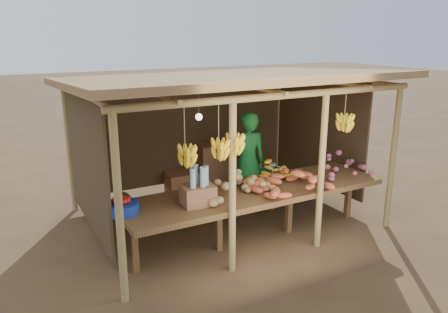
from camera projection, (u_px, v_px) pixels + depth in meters
name	position (u px, v px, depth m)	size (l,w,h in m)	color
ground	(224.00, 217.00, 7.21)	(60.00, 60.00, 0.00)	brown
stall_structure	(225.00, 103.00, 6.62)	(4.70, 3.50, 2.43)	#9F8652
counter	(256.00, 193.00, 6.21)	(3.90, 1.05, 0.80)	brown
potato_heap	(236.00, 181.00, 6.00)	(1.07, 0.64, 0.37)	#A28653
sweet_potato_heap	(291.00, 178.00, 6.10)	(1.13, 0.68, 0.36)	#C25432
onion_heap	(345.00, 164.00, 6.77)	(0.92, 0.55, 0.36)	#B85973
banana_pile	(271.00, 168.00, 6.60)	(0.55, 0.33, 0.35)	yellow
tomato_basin	(123.00, 207.00, 5.35)	(0.40, 0.40, 0.21)	navy
bottle_box	(198.00, 190.00, 5.60)	(0.44, 0.36, 0.52)	#8E603F
vendor	(247.00, 162.00, 7.28)	(0.63, 0.41, 1.72)	#19702E
tarp_crate	(271.00, 186.00, 7.76)	(0.77, 0.72, 0.76)	brown
carton_stack	(203.00, 173.00, 8.21)	(1.23, 0.49, 0.92)	#8E603F
burlap_sacks	(112.00, 206.00, 7.10)	(0.72, 0.38, 0.51)	#4C3723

